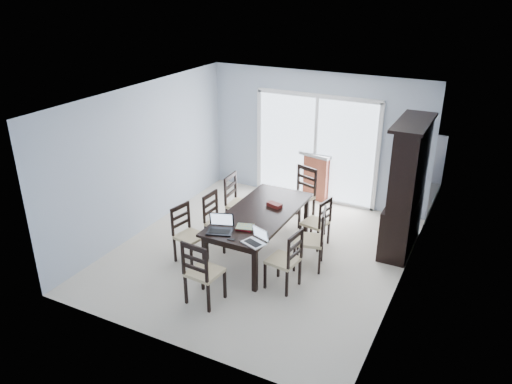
# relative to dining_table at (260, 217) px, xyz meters

# --- Properties ---
(floor) EXTENTS (5.00, 5.00, 0.00)m
(floor) POSITION_rel_dining_table_xyz_m (0.00, 0.00, -0.67)
(floor) COLOR beige
(floor) RESTS_ON ground
(ceiling) EXTENTS (5.00, 5.00, 0.00)m
(ceiling) POSITION_rel_dining_table_xyz_m (0.00, 0.00, 1.93)
(ceiling) COLOR white
(ceiling) RESTS_ON back_wall
(back_wall) EXTENTS (4.50, 0.02, 2.60)m
(back_wall) POSITION_rel_dining_table_xyz_m (0.00, 2.50, 0.63)
(back_wall) COLOR #A6B3C6
(back_wall) RESTS_ON floor
(wall_left) EXTENTS (0.02, 5.00, 2.60)m
(wall_left) POSITION_rel_dining_table_xyz_m (-2.25, 0.00, 0.63)
(wall_left) COLOR #A6B3C6
(wall_left) RESTS_ON floor
(wall_right) EXTENTS (0.02, 5.00, 2.60)m
(wall_right) POSITION_rel_dining_table_xyz_m (2.25, 0.00, 0.63)
(wall_right) COLOR #A6B3C6
(wall_right) RESTS_ON floor
(balcony) EXTENTS (4.50, 2.00, 0.10)m
(balcony) POSITION_rel_dining_table_xyz_m (0.00, 3.50, -0.72)
(balcony) COLOR gray
(balcony) RESTS_ON ground
(railing) EXTENTS (4.50, 0.06, 1.10)m
(railing) POSITION_rel_dining_table_xyz_m (0.00, 4.50, -0.12)
(railing) COLOR #99999E
(railing) RESTS_ON balcony
(dining_table) EXTENTS (1.00, 2.20, 0.75)m
(dining_table) POSITION_rel_dining_table_xyz_m (0.00, 0.00, 0.00)
(dining_table) COLOR black
(dining_table) RESTS_ON floor
(china_hutch) EXTENTS (0.50, 1.38, 2.20)m
(china_hutch) POSITION_rel_dining_table_xyz_m (2.02, 1.25, 0.40)
(china_hutch) COLOR black
(china_hutch) RESTS_ON floor
(sliding_door) EXTENTS (2.52, 0.05, 2.18)m
(sliding_door) POSITION_rel_dining_table_xyz_m (0.00, 2.48, 0.41)
(sliding_door) COLOR silver
(sliding_door) RESTS_ON floor
(chair_left_near) EXTENTS (0.48, 0.47, 1.07)m
(chair_left_near) POSITION_rel_dining_table_xyz_m (-0.97, -0.69, -0.11)
(chair_left_near) COLOR black
(chair_left_near) RESTS_ON floor
(chair_left_mid) EXTENTS (0.44, 0.43, 1.08)m
(chair_left_mid) POSITION_rel_dining_table_xyz_m (-0.78, -0.07, -0.10)
(chair_left_mid) COLOR black
(chair_left_mid) RESTS_ON floor
(chair_left_far) EXTENTS (0.47, 0.46, 1.17)m
(chair_left_far) POSITION_rel_dining_table_xyz_m (-0.78, 0.63, -0.05)
(chair_left_far) COLOR black
(chair_left_far) RESTS_ON floor
(chair_right_near) EXTENTS (0.47, 0.46, 1.09)m
(chair_right_near) POSITION_rel_dining_table_xyz_m (0.82, -0.73, -0.10)
(chair_right_near) COLOR black
(chair_right_near) RESTS_ON floor
(chair_right_mid) EXTENTS (0.53, 0.52, 1.14)m
(chair_right_mid) POSITION_rel_dining_table_xyz_m (0.96, 0.01, -0.07)
(chair_right_mid) COLOR black
(chair_right_mid) RESTS_ON floor
(chair_right_far) EXTENTS (0.46, 0.45, 1.02)m
(chair_right_far) POSITION_rel_dining_table_xyz_m (0.79, 0.66, -0.13)
(chair_right_far) COLOR black
(chair_right_far) RESTS_ON floor
(chair_end_near) EXTENTS (0.46, 0.47, 1.15)m
(chair_end_near) POSITION_rel_dining_table_xyz_m (-0.10, -1.62, -0.07)
(chair_end_near) COLOR black
(chair_end_near) RESTS_ON floor
(chair_end_far) EXTENTS (0.57, 0.58, 1.19)m
(chair_end_far) POSITION_rel_dining_table_xyz_m (0.15, 1.47, -0.04)
(chair_end_far) COLOR black
(chair_end_far) RESTS_ON floor
(laptop_dark) EXTENTS (0.43, 0.36, 0.25)m
(laptop_dark) POSITION_rel_dining_table_xyz_m (-0.23, -0.87, 0.14)
(laptop_dark) COLOR black
(laptop_dark) RESTS_ON dining_table
(laptop_silver) EXTENTS (0.38, 0.32, 0.22)m
(laptop_silver) POSITION_rel_dining_table_xyz_m (0.38, -0.95, 0.13)
(laptop_silver) COLOR #B8B8BA
(laptop_silver) RESTS_ON dining_table
(book_stack) EXTENTS (0.31, 0.27, 0.04)m
(book_stack) POSITION_rel_dining_table_xyz_m (0.05, -0.61, 0.10)
(book_stack) COLOR maroon
(book_stack) RESTS_ON dining_table
(cell_phone) EXTENTS (0.11, 0.05, 0.01)m
(cell_phone) POSITION_rel_dining_table_xyz_m (0.04, -1.00, 0.08)
(cell_phone) COLOR black
(cell_phone) RESTS_ON dining_table
(game_box) EXTENTS (0.27, 0.19, 0.06)m
(game_box) POSITION_rel_dining_table_xyz_m (0.12, 0.30, 0.11)
(game_box) COLOR #541210
(game_box) RESTS_ON dining_table
(hot_tub) EXTENTS (2.23, 2.08, 0.98)m
(hot_tub) POSITION_rel_dining_table_xyz_m (-0.41, 3.35, -0.18)
(hot_tub) COLOR maroon
(hot_tub) RESTS_ON balcony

